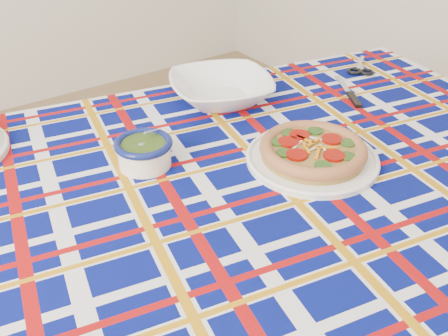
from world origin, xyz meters
TOP-DOWN VIEW (x-y plane):
  - dining_table at (0.24, -0.31)m, footprint 1.79×1.32m
  - tablecloth at (0.24, -0.31)m, footprint 1.83×1.36m
  - main_focaccia_plate at (0.42, -0.37)m, footprint 0.35×0.35m
  - pesto_bowl at (0.11, -0.16)m, footprint 0.15×0.15m
  - serving_bowl at (0.44, 0.01)m, footprint 0.36×0.36m
  - table_knife at (0.78, -0.12)m, footprint 0.13×0.21m
  - kitchen_scissors at (0.95, -0.04)m, footprint 0.19×0.19m

SIDE VIEW (x-z plane):
  - dining_table at x=0.24m, z-range 0.31..1.07m
  - tablecloth at x=0.24m, z-range 0.66..0.77m
  - table_knife at x=0.78m, z-range 0.77..0.78m
  - kitchen_scissors at x=0.95m, z-range 0.77..0.78m
  - main_focaccia_plate at x=0.42m, z-range 0.77..0.83m
  - serving_bowl at x=0.44m, z-range 0.77..0.83m
  - pesto_bowl at x=0.11m, z-range 0.77..0.84m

